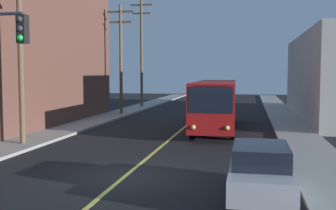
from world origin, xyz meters
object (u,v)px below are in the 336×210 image
Objects in this scene: utility_pole_far at (142,48)px; city_bus at (216,102)px; parked_car_silver at (260,170)px; utility_pole_near at (20,46)px; utility_pole_mid at (121,54)px.

city_bus is at bearing -59.77° from utility_pole_far.
city_bus is 1.06× the size of utility_pole_far.
parked_car_silver is 14.25m from utility_pole_near.
city_bus is 1.27× the size of utility_pole_mid.
utility_pole_far is (-11.90, 31.11, 5.59)m from parked_car_silver.
utility_pole_far reaches higher than utility_pole_near.
utility_pole_far reaches higher than city_bus.
utility_pole_far is at bearing 90.24° from utility_pole_near.
utility_pole_near is at bearing 150.25° from parked_car_silver.
utility_pole_near is at bearing -90.62° from utility_pole_mid.
utility_pole_far is (-0.10, 24.36, 1.29)m from utility_pole_near.
parked_car_silver is at bearing -69.07° from utility_pole_far.
utility_pole_near is (-11.80, 6.74, 4.31)m from parked_car_silver.
parked_car_silver is 0.46× the size of utility_pole_mid.
utility_pole_far reaches higher than utility_pole_mid.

